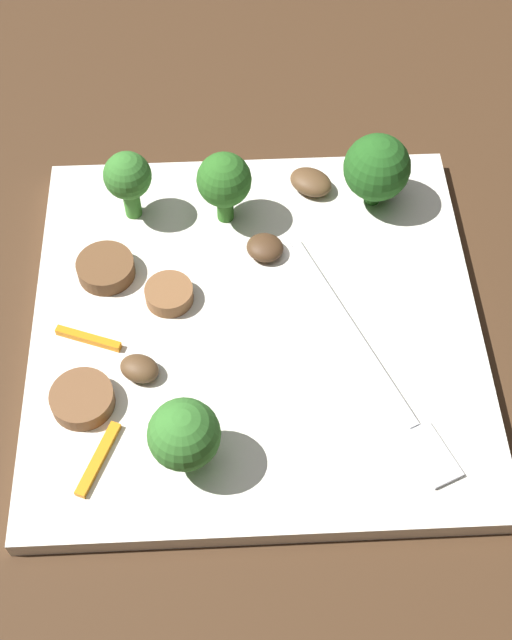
{
  "coord_description": "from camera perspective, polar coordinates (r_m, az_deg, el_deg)",
  "views": [
    {
      "loc": [
        0.28,
        -0.01,
        0.43
      ],
      "look_at": [
        0.0,
        0.0,
        0.01
      ],
      "focal_mm": 47.58,
      "sensor_mm": 36.0,
      "label": 1
    }
  ],
  "objects": [
    {
      "name": "ground_plane",
      "position": [
        0.51,
        -0.0,
        -0.83
      ],
      "size": [
        1.4,
        1.4,
        0.0
      ],
      "primitive_type": "plane",
      "color": "#422B19"
    },
    {
      "name": "plate",
      "position": [
        0.51,
        -0.0,
        -0.42
      ],
      "size": [
        0.26,
        0.26,
        0.01
      ],
      "primitive_type": "cube",
      "color": "white",
      "rests_on": "ground_plane"
    },
    {
      "name": "fork",
      "position": [
        0.49,
        8.12,
        -3.31
      ],
      "size": [
        0.17,
        0.08,
        0.0
      ],
      "rotation": [
        0.0,
        0.0,
        0.4
      ],
      "color": "silver",
      "rests_on": "plate"
    },
    {
      "name": "broccoli_floret_0",
      "position": [
        0.54,
        -8.61,
        9.42
      ],
      "size": [
        0.03,
        0.03,
        0.05
      ],
      "color": "#408630",
      "rests_on": "plate"
    },
    {
      "name": "broccoli_floret_1",
      "position": [
        0.53,
        -2.16,
        9.29
      ],
      "size": [
        0.03,
        0.03,
        0.05
      ],
      "color": "#347525",
      "rests_on": "plate"
    },
    {
      "name": "broccoli_floret_2",
      "position": [
        0.54,
        8.13,
        10.08
      ],
      "size": [
        0.04,
        0.04,
        0.05
      ],
      "color": "#296420",
      "rests_on": "plate"
    },
    {
      "name": "broccoli_floret_3",
      "position": [
        0.43,
        -4.85,
        -7.72
      ],
      "size": [
        0.04,
        0.04,
        0.05
      ],
      "color": "#408630",
      "rests_on": "plate"
    },
    {
      "name": "sausage_slice_0",
      "position": [
        0.48,
        -11.6,
        -5.23
      ],
      "size": [
        0.04,
        0.04,
        0.01
      ],
      "primitive_type": "cylinder",
      "rotation": [
        0.0,
        0.0,
        3.03
      ],
      "color": "brown",
      "rests_on": "plate"
    },
    {
      "name": "sausage_slice_1",
      "position": [
        0.53,
        -10.07,
        3.45
      ],
      "size": [
        0.04,
        0.04,
        0.01
      ],
      "primitive_type": "cylinder",
      "rotation": [
        0.0,
        0.0,
        1.34
      ],
      "color": "brown",
      "rests_on": "plate"
    },
    {
      "name": "sausage_slice_2",
      "position": [
        0.51,
        -5.86,
        1.75
      ],
      "size": [
        0.04,
        0.04,
        0.01
      ],
      "primitive_type": "cylinder",
      "rotation": [
        0.0,
        0.0,
        2.26
      ],
      "color": "brown",
      "rests_on": "plate"
    },
    {
      "name": "mushroom_0",
      "position": [
        0.56,
        3.71,
        9.24
      ],
      "size": [
        0.03,
        0.04,
        0.01
      ],
      "primitive_type": "ellipsoid",
      "rotation": [
        0.0,
        0.0,
        4.08
      ],
      "color": "brown",
      "rests_on": "plate"
    },
    {
      "name": "mushroom_1",
      "position": [
        0.48,
        -7.84,
        -3.25
      ],
      "size": [
        0.03,
        0.03,
        0.01
      ],
      "primitive_type": "ellipsoid",
      "rotation": [
        0.0,
        0.0,
        1.16
      ],
      "color": "brown",
      "rests_on": "plate"
    },
    {
      "name": "mushroom_2",
      "position": [
        0.53,
        0.61,
        4.9
      ],
      "size": [
        0.03,
        0.03,
        0.01
      ],
      "primitive_type": "ellipsoid",
      "rotation": [
        0.0,
        0.0,
        4.28
      ],
      "color": "#4C331E",
      "rests_on": "plate"
    },
    {
      "name": "pepper_strip_1",
      "position": [
        0.5,
        -11.21,
        -1.23
      ],
      "size": [
        0.02,
        0.04,
        0.0
      ],
      "primitive_type": "cube",
      "rotation": [
        0.0,
        0.0,
        4.35
      ],
      "color": "orange",
      "rests_on": "plate"
    },
    {
      "name": "pepper_strip_2",
      "position": [
        0.46,
        -10.55,
        -9.18
      ],
      "size": [
        0.04,
        0.02,
        0.0
      ],
      "primitive_type": "cube",
      "rotation": [
        0.0,
        0.0,
        2.74
      ],
      "color": "orange",
      "rests_on": "plate"
    }
  ]
}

